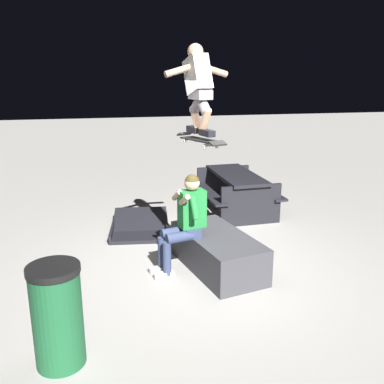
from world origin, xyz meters
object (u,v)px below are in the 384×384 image
(skateboard, at_px, (200,140))
(picnic_table_back, at_px, (236,186))
(kicker_ramp, at_px, (140,228))
(ledge_box_main, at_px, (218,252))
(skater_airborne, at_px, (198,85))
(person_sitting_on_ledge, at_px, (185,219))
(trash_bin, at_px, (57,316))

(skateboard, bearing_deg, picnic_table_back, -29.20)
(kicker_ramp, xyz_separation_m, picnic_table_back, (0.66, -1.89, 0.45))
(skateboard, relative_size, picnic_table_back, 0.59)
(kicker_ramp, height_order, picnic_table_back, picnic_table_back)
(ledge_box_main, distance_m, skateboard, 1.53)
(skateboard, relative_size, skater_airborne, 0.93)
(ledge_box_main, xyz_separation_m, person_sitting_on_ledge, (0.04, 0.45, 0.49))
(person_sitting_on_ledge, height_order, picnic_table_back, person_sitting_on_ledge)
(ledge_box_main, xyz_separation_m, trash_bin, (-1.60, 1.93, 0.25))
(person_sitting_on_ledge, xyz_separation_m, kicker_ramp, (1.63, 0.46, -0.69))
(person_sitting_on_ledge, bearing_deg, ledge_box_main, -94.77)
(skateboard, distance_m, kicker_ramp, 2.36)
(skateboard, bearing_deg, trash_bin, 136.04)
(skater_airborne, bearing_deg, person_sitting_on_ledge, 132.19)
(skater_airborne, relative_size, trash_bin, 1.14)
(person_sitting_on_ledge, distance_m, picnic_table_back, 2.71)
(skateboard, height_order, skater_airborne, skater_airborne)
(kicker_ramp, bearing_deg, skater_airborne, -154.44)
(picnic_table_back, relative_size, trash_bin, 1.79)
(kicker_ramp, relative_size, picnic_table_back, 0.74)
(person_sitting_on_ledge, bearing_deg, picnic_table_back, -32.09)
(skateboard, bearing_deg, ledge_box_main, -131.84)
(skater_airborne, xyz_separation_m, picnic_table_back, (2.08, -1.21, -1.94))
(picnic_table_back, bearing_deg, skater_airborne, 149.86)
(ledge_box_main, bearing_deg, picnic_table_back, -23.02)
(person_sitting_on_ledge, height_order, trash_bin, person_sitting_on_ledge)
(person_sitting_on_ledge, relative_size, skateboard, 1.28)
(picnic_table_back, bearing_deg, person_sitting_on_ledge, 147.91)
(ledge_box_main, xyz_separation_m, skater_airborne, (0.24, 0.22, 2.19))
(person_sitting_on_ledge, distance_m, kicker_ramp, 1.83)
(skateboard, distance_m, skater_airborne, 0.69)
(kicker_ramp, bearing_deg, ledge_box_main, -151.52)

